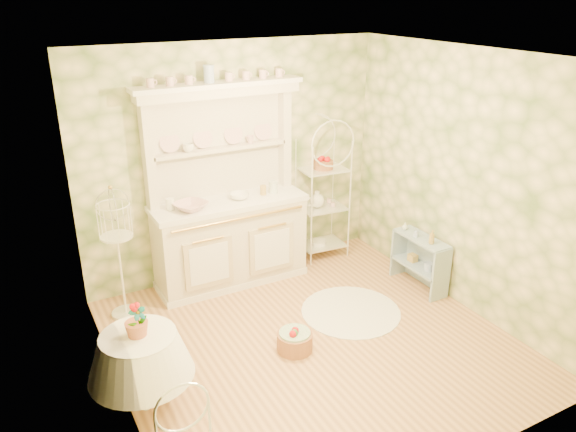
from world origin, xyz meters
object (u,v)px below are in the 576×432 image
kitchen_dresser (228,189)px  floor_basket (295,341)px  round_table (142,371)px  side_shelf (419,263)px  bakers_rack (323,191)px  birdcage_stand (119,256)px

kitchen_dresser → floor_basket: 1.87m
round_table → floor_basket: 1.50m
side_shelf → floor_basket: size_ratio=2.27×
side_shelf → round_table: round_table is taller
bakers_rack → round_table: 3.32m
kitchen_dresser → birdcage_stand: bearing=-172.7°
bakers_rack → round_table: bearing=-143.1°
bakers_rack → birdcage_stand: (-2.57, -0.25, -0.18)m
kitchen_dresser → bakers_rack: bearing=3.9°
bakers_rack → birdcage_stand: bearing=-169.9°
bakers_rack → side_shelf: bearing=-61.5°
round_table → bakers_rack: bearing=32.4°
side_shelf → round_table: 3.36m
kitchen_dresser → round_table: bearing=-131.6°
round_table → birdcage_stand: birdcage_stand is taller
side_shelf → birdcage_stand: birdcage_stand is taller
kitchen_dresser → side_shelf: size_ratio=3.38×
round_table → kitchen_dresser: bearing=48.4°
side_shelf → floor_basket: side_shelf is taller
bakers_rack → side_shelf: size_ratio=2.59×
bakers_rack → birdcage_stand: bakers_rack is taller
round_table → floor_basket: (1.47, 0.12, -0.28)m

